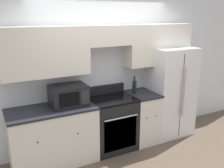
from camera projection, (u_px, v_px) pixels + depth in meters
name	position (u px, v px, depth m)	size (l,w,h in m)	color
ground_plane	(120.00, 155.00, 4.20)	(12.00, 12.00, 0.00)	brown
wall_back	(105.00, 63.00, 4.31)	(8.00, 0.39, 2.60)	silver
lower_cabinets_left	(53.00, 136.00, 3.88)	(1.33, 0.64, 0.92)	silver
lower_cabinets_right	(141.00, 117.00, 4.61)	(0.50, 0.64, 0.92)	silver
oven_range	(112.00, 123.00, 4.34)	(0.76, 0.65, 1.08)	black
refrigerator	(168.00, 91.00, 4.85)	(0.83, 0.78, 1.70)	white
microwave	(69.00, 95.00, 3.86)	(0.56, 0.42, 0.32)	black
bottle	(134.00, 87.00, 4.47)	(0.08, 0.08, 0.30)	black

